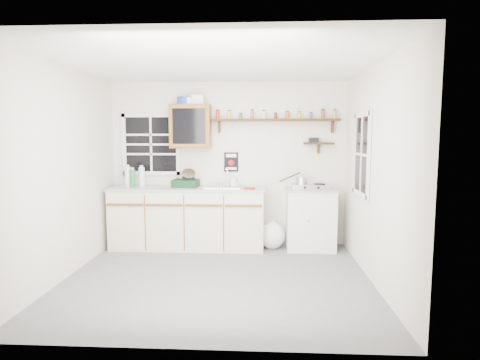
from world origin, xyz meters
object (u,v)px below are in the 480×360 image
right_cabinet (310,219)px  upper_cabinet (191,126)px  main_cabinet (188,217)px  dish_rack (187,181)px  spice_shelf (275,119)px  hotplate (311,186)px

right_cabinet → upper_cabinet: size_ratio=1.40×
main_cabinet → dish_rack: (-0.02, 0.02, 0.55)m
spice_shelf → dish_rack: (-1.33, -0.19, -0.92)m
upper_cabinet → hotplate: bearing=-4.4°
dish_rack → right_cabinet: bearing=6.8°
main_cabinet → hotplate: size_ratio=4.23×
main_cabinet → right_cabinet: main_cabinet is taller
right_cabinet → dish_rack: (-1.85, -0.00, 0.55)m
main_cabinet → spice_shelf: spice_shelf is taller
dish_rack → hotplate: (1.84, -0.02, -0.06)m
main_cabinet → hotplate: hotplate is taller
right_cabinet → hotplate: (-0.01, -0.02, 0.49)m
main_cabinet → upper_cabinet: size_ratio=3.55×
upper_cabinet → right_cabinet: bearing=-3.8°
hotplate → right_cabinet: bearing=68.3°
right_cabinet → upper_cabinet: 2.26m
upper_cabinet → spice_shelf: size_ratio=0.34×
spice_shelf → main_cabinet: bearing=-170.8°
upper_cabinet → dish_rack: (-0.05, -0.12, -0.82)m
main_cabinet → spice_shelf: (1.31, 0.21, 1.47)m
dish_rack → spice_shelf: bearing=14.8°
hotplate → main_cabinet: bearing=-177.8°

